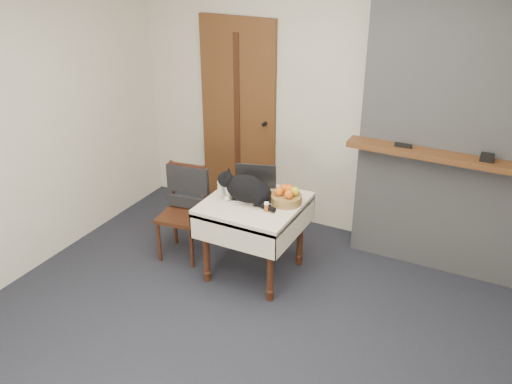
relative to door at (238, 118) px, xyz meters
The scene contains 12 objects.
ground 2.52m from the door, 58.72° to the right, with size 4.50×4.50×0.00m, color black.
room_shell 2.07m from the door, 51.56° to the right, with size 4.52×4.01×2.61m.
door is the anchor object (origin of this frame).
chimney 2.12m from the door, ahead, with size 1.62×0.48×2.60m.
side_table 1.35m from the door, 55.45° to the right, with size 0.78×0.78×0.70m.
laptop 1.19m from the door, 54.61° to the right, with size 0.42×0.39×0.26m.
cat 1.30m from the door, 57.87° to the right, with size 0.56×0.25×0.27m.
cream_jar 1.17m from the door, 68.72° to the right, with size 0.06×0.06×0.07m, color silver.
pill_bottle 1.50m from the door, 52.49° to the right, with size 0.04×0.04×0.08m.
fruit_basket 1.39m from the door, 44.54° to the right, with size 0.26×0.26×0.15m.
desk_clutter 1.37m from the door, 49.11° to the right, with size 0.16×0.02×0.01m, color black.
chair 1.11m from the door, 89.67° to the right, with size 0.43×0.43×0.86m.
Camera 1 is at (1.48, -2.83, 2.83)m, focal length 40.00 mm.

